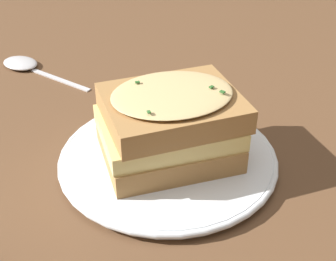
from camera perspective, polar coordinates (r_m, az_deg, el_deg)
ground_plane at (r=0.53m, az=1.17°, el=-2.61°), size 2.40×2.40×0.00m
dinner_plate at (r=0.51m, az=-0.00°, el=-3.40°), size 0.24×0.24×0.01m
sandwich at (r=0.49m, az=0.21°, el=0.74°), size 0.16×0.13×0.08m
spoon at (r=0.75m, az=-17.07°, el=7.66°), size 0.10×0.16×0.01m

